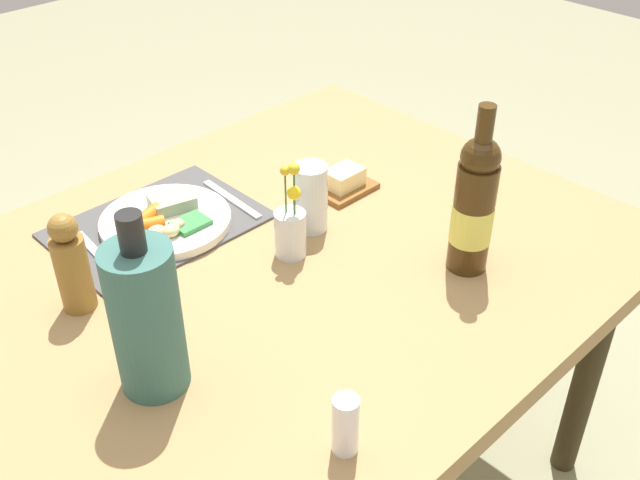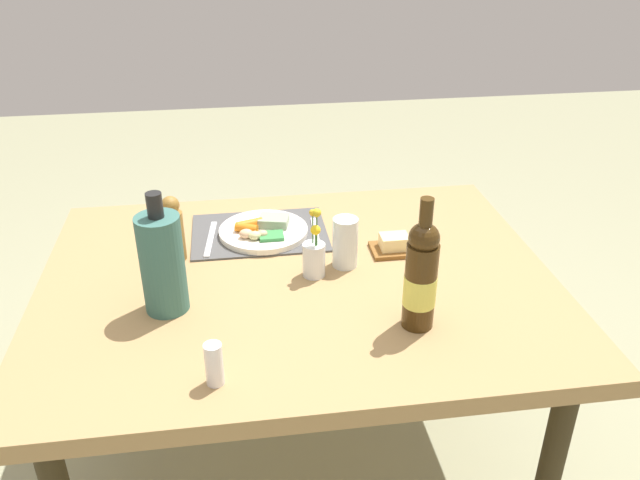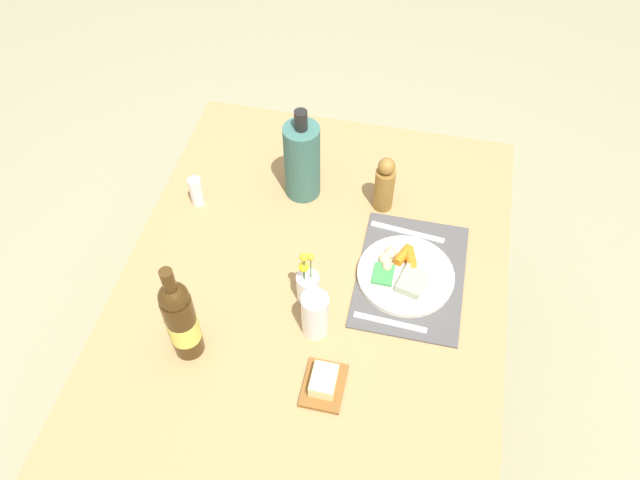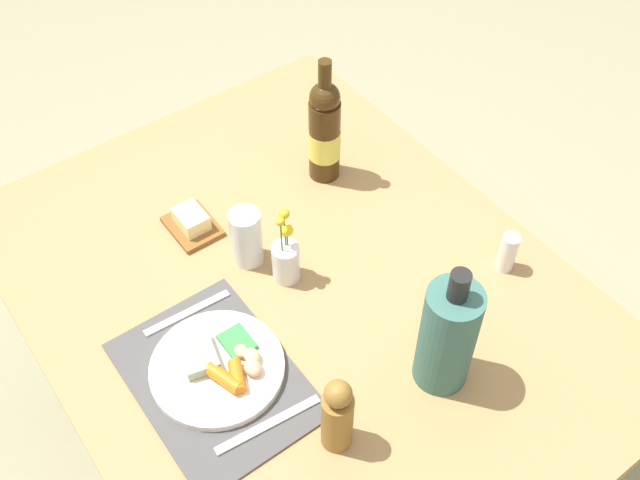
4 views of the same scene
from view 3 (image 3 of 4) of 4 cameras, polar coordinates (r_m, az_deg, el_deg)
ground_plane at (r=2.36m, az=-0.56°, el=-13.94°), size 8.00×8.00×0.00m
dining_table at (r=1.79m, az=-0.72°, el=-5.26°), size 1.37×1.05×0.72m
placemat at (r=1.76m, az=8.20°, el=-3.16°), size 0.40×0.29×0.01m
dinner_plate at (r=1.74m, az=7.67°, el=-3.02°), size 0.27×0.27×0.05m
fork at (r=1.67m, az=6.34°, el=-7.42°), size 0.03×0.19×0.00m
knife at (r=1.85m, az=7.89°, el=0.70°), size 0.04×0.22×0.00m
pepper_mill at (r=1.85m, az=5.85°, el=4.98°), size 0.06×0.06×0.19m
wine_bottle at (r=1.55m, az=-12.44°, el=-7.04°), size 0.08×0.08×0.33m
cooler_bottle at (r=1.86m, az=-1.63°, el=7.21°), size 0.11×0.11×0.31m
flower_vase at (r=1.66m, az=-1.14°, el=-4.10°), size 0.06×0.06×0.20m
butter_dish at (r=1.56m, az=0.34°, el=-12.76°), size 0.13×0.10×0.05m
salt_shaker at (r=1.92m, az=-11.10°, el=4.31°), size 0.04×0.04×0.10m
water_tumbler at (r=1.60m, az=-0.45°, el=-6.91°), size 0.07×0.07×0.14m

